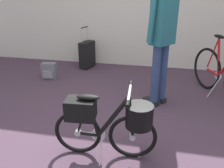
% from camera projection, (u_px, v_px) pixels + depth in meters
% --- Properties ---
extents(ground_plane, '(7.58, 7.58, 0.00)m').
position_uv_depth(ground_plane, '(106.00, 134.00, 2.78)').
color(ground_plane, '#473342').
extents(folding_bike_foreground, '(1.02, 0.53, 0.73)m').
position_uv_depth(folding_bike_foreground, '(109.00, 121.00, 2.29)').
color(folding_bike_foreground, black).
rests_on(folding_bike_foreground, ground_plane).
extents(display_bike_left, '(0.73, 1.30, 1.00)m').
position_uv_depth(display_bike_left, '(223.00, 74.00, 3.54)').
color(display_bike_left, black).
rests_on(display_bike_left, ground_plane).
extents(visitor_near_wall, '(0.39, 0.43, 1.80)m').
position_uv_depth(visitor_near_wall, '(163.00, 31.00, 3.09)').
color(visitor_near_wall, navy).
rests_on(visitor_near_wall, ground_plane).
extents(rolling_suitcase, '(0.26, 0.39, 0.83)m').
position_uv_depth(rolling_suitcase, '(87.00, 54.00, 4.89)').
color(rolling_suitcase, black).
rests_on(rolling_suitcase, ground_plane).
extents(backpack_on_floor, '(0.27, 0.20, 0.29)m').
position_uv_depth(backpack_on_floor, '(49.00, 71.00, 4.36)').
color(backpack_on_floor, slate).
rests_on(backpack_on_floor, ground_plane).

